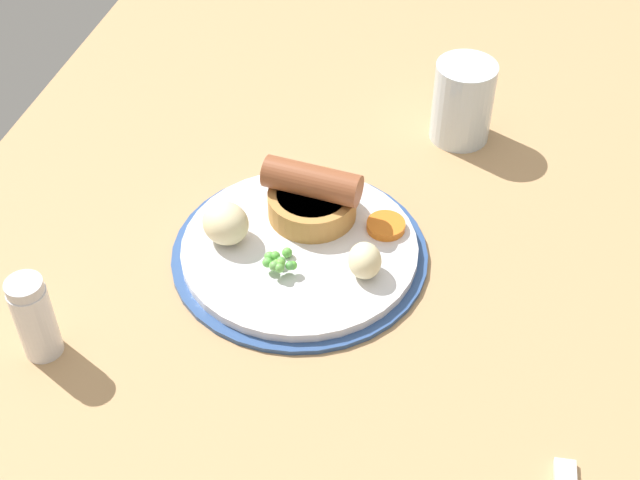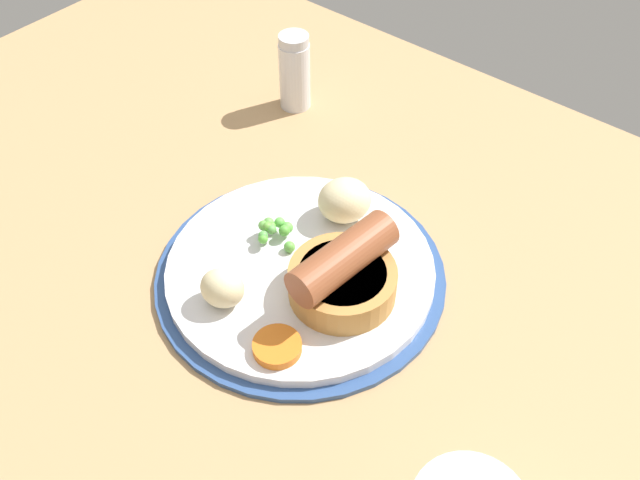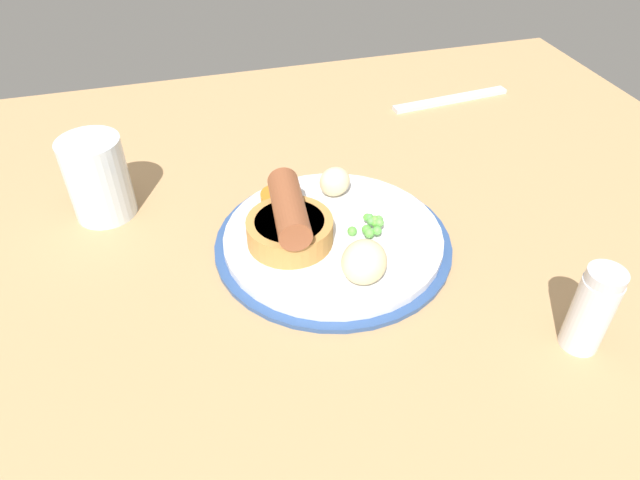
{
  "view_description": "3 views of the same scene",
  "coord_description": "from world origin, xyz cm",
  "px_view_note": "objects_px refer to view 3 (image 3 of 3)",
  "views": [
    {
      "loc": [
        -59.8,
        -11.89,
        61.36
      ],
      "look_at": [
        -3.29,
        2.31,
        5.58
      ],
      "focal_mm": 50.0,
      "sensor_mm": 36.0,
      "label": 1
    },
    {
      "loc": [
        22.49,
        -24.17,
        47.58
      ],
      "look_at": [
        -2.61,
        6.13,
        6.29
      ],
      "focal_mm": 40.0,
      "sensor_mm": 36.0,
      "label": 2
    },
    {
      "loc": [
        10.11,
        46.21,
        40.38
      ],
      "look_at": [
        -1.25,
        6.21,
        5.57
      ],
      "focal_mm": 32.0,
      "sensor_mm": 36.0,
      "label": 3
    }
  ],
  "objects_px": {
    "dinner_plate": "(333,240)",
    "potato_chunk_1": "(335,182)",
    "drinking_glass": "(98,178)",
    "sausage_pudding": "(290,223)",
    "potato_chunk_0": "(364,262)",
    "carrot_slice_3": "(277,196)",
    "fork": "(451,100)",
    "salt_shaker": "(592,310)",
    "pea_pile": "(370,225)"
  },
  "relations": [
    {
      "from": "fork",
      "to": "drinking_glass",
      "type": "xyz_separation_m",
      "value": [
        0.48,
        0.14,
        0.04
      ]
    },
    {
      "from": "pea_pile",
      "to": "potato_chunk_0",
      "type": "distance_m",
      "value": 0.06
    },
    {
      "from": "potato_chunk_1",
      "to": "drinking_glass",
      "type": "bearing_deg",
      "value": -12.42
    },
    {
      "from": "potato_chunk_0",
      "to": "potato_chunk_1",
      "type": "xyz_separation_m",
      "value": [
        -0.01,
        -0.13,
        -0.0
      ]
    },
    {
      "from": "pea_pile",
      "to": "potato_chunk_0",
      "type": "relative_size",
      "value": 0.81
    },
    {
      "from": "carrot_slice_3",
      "to": "salt_shaker",
      "type": "relative_size",
      "value": 0.45
    },
    {
      "from": "sausage_pudding",
      "to": "drinking_glass",
      "type": "bearing_deg",
      "value": -118.04
    },
    {
      "from": "pea_pile",
      "to": "potato_chunk_1",
      "type": "relative_size",
      "value": 1.07
    },
    {
      "from": "fork",
      "to": "drinking_glass",
      "type": "bearing_deg",
      "value": 11.13
    },
    {
      "from": "dinner_plate",
      "to": "carrot_slice_3",
      "type": "height_order",
      "value": "carrot_slice_3"
    },
    {
      "from": "fork",
      "to": "salt_shaker",
      "type": "relative_size",
      "value": 2.21
    },
    {
      "from": "dinner_plate",
      "to": "salt_shaker",
      "type": "xyz_separation_m",
      "value": [
        -0.16,
        0.18,
        0.03
      ]
    },
    {
      "from": "potato_chunk_0",
      "to": "salt_shaker",
      "type": "xyz_separation_m",
      "value": [
        -0.15,
        0.11,
        0.01
      ]
    },
    {
      "from": "sausage_pudding",
      "to": "potato_chunk_1",
      "type": "bearing_deg",
      "value": 140.52
    },
    {
      "from": "dinner_plate",
      "to": "pea_pile",
      "type": "relative_size",
      "value": 6.44
    },
    {
      "from": "potato_chunk_1",
      "to": "carrot_slice_3",
      "type": "bearing_deg",
      "value": -6.91
    },
    {
      "from": "potato_chunk_0",
      "to": "potato_chunk_1",
      "type": "relative_size",
      "value": 1.33
    },
    {
      "from": "carrot_slice_3",
      "to": "fork",
      "type": "bearing_deg",
      "value": -147.9
    },
    {
      "from": "potato_chunk_1",
      "to": "salt_shaker",
      "type": "height_order",
      "value": "salt_shaker"
    },
    {
      "from": "sausage_pudding",
      "to": "drinking_glass",
      "type": "height_order",
      "value": "drinking_glass"
    },
    {
      "from": "sausage_pudding",
      "to": "pea_pile",
      "type": "distance_m",
      "value": 0.08
    },
    {
      "from": "drinking_glass",
      "to": "carrot_slice_3",
      "type": "bearing_deg",
      "value": 165.72
    },
    {
      "from": "dinner_plate",
      "to": "sausage_pudding",
      "type": "distance_m",
      "value": 0.05
    },
    {
      "from": "sausage_pudding",
      "to": "potato_chunk_0",
      "type": "bearing_deg",
      "value": 42.97
    },
    {
      "from": "potato_chunk_0",
      "to": "drinking_glass",
      "type": "height_order",
      "value": "drinking_glass"
    },
    {
      "from": "pea_pile",
      "to": "potato_chunk_0",
      "type": "xyz_separation_m",
      "value": [
        0.03,
        0.06,
        0.01
      ]
    },
    {
      "from": "pea_pile",
      "to": "drinking_glass",
      "type": "bearing_deg",
      "value": -26.66
    },
    {
      "from": "dinner_plate",
      "to": "pea_pile",
      "type": "bearing_deg",
      "value": 164.78
    },
    {
      "from": "pea_pile",
      "to": "salt_shaker",
      "type": "relative_size",
      "value": 0.45
    },
    {
      "from": "potato_chunk_0",
      "to": "drinking_glass",
      "type": "xyz_separation_m",
      "value": [
        0.23,
        -0.19,
        0.01
      ]
    },
    {
      "from": "drinking_glass",
      "to": "salt_shaker",
      "type": "bearing_deg",
      "value": 142.01
    },
    {
      "from": "salt_shaker",
      "to": "potato_chunk_1",
      "type": "bearing_deg",
      "value": -60.25
    },
    {
      "from": "pea_pile",
      "to": "drinking_glass",
      "type": "xyz_separation_m",
      "value": [
        0.26,
        -0.13,
        0.02
      ]
    },
    {
      "from": "carrot_slice_3",
      "to": "drinking_glass",
      "type": "bearing_deg",
      "value": -14.28
    },
    {
      "from": "dinner_plate",
      "to": "potato_chunk_1",
      "type": "distance_m",
      "value": 0.07
    },
    {
      "from": "dinner_plate",
      "to": "pea_pile",
      "type": "height_order",
      "value": "pea_pile"
    },
    {
      "from": "potato_chunk_1",
      "to": "potato_chunk_0",
      "type": "bearing_deg",
      "value": 84.34
    },
    {
      "from": "dinner_plate",
      "to": "drinking_glass",
      "type": "height_order",
      "value": "drinking_glass"
    },
    {
      "from": "potato_chunk_1",
      "to": "drinking_glass",
      "type": "xyz_separation_m",
      "value": [
        0.24,
        -0.05,
        0.01
      ]
    },
    {
      "from": "pea_pile",
      "to": "carrot_slice_3",
      "type": "relative_size",
      "value": 1.02
    },
    {
      "from": "pea_pile",
      "to": "carrot_slice_3",
      "type": "xyz_separation_m",
      "value": [
        0.08,
        -0.08,
        -0.01
      ]
    },
    {
      "from": "sausage_pudding",
      "to": "salt_shaker",
      "type": "relative_size",
      "value": 1.16
    },
    {
      "from": "dinner_plate",
      "to": "fork",
      "type": "height_order",
      "value": "dinner_plate"
    },
    {
      "from": "pea_pile",
      "to": "fork",
      "type": "xyz_separation_m",
      "value": [
        -0.22,
        -0.27,
        -0.02
      ]
    },
    {
      "from": "salt_shaker",
      "to": "dinner_plate",
      "type": "bearing_deg",
      "value": -48.03
    },
    {
      "from": "drinking_glass",
      "to": "salt_shaker",
      "type": "xyz_separation_m",
      "value": [
        -0.38,
        0.3,
        -0.0
      ]
    },
    {
      "from": "sausage_pudding",
      "to": "potato_chunk_0",
      "type": "distance_m",
      "value": 0.09
    },
    {
      "from": "fork",
      "to": "salt_shaker",
      "type": "height_order",
      "value": "salt_shaker"
    },
    {
      "from": "sausage_pudding",
      "to": "drinking_glass",
      "type": "distance_m",
      "value": 0.21
    },
    {
      "from": "sausage_pudding",
      "to": "pea_pile",
      "type": "relative_size",
      "value": 2.55
    }
  ]
}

